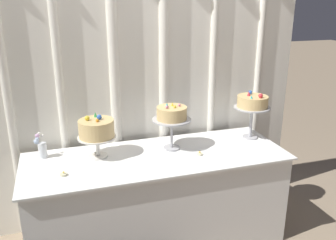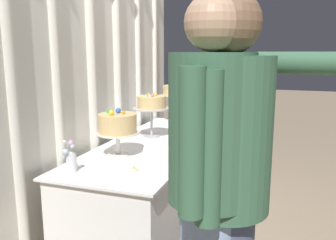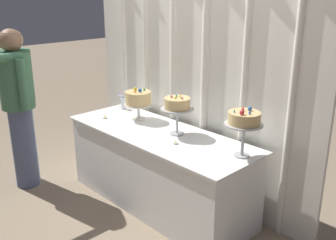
# 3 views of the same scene
# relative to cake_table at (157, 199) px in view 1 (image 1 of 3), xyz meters

# --- Properties ---
(draped_curtain) EXTENTS (2.83, 0.15, 2.64)m
(draped_curtain) POSITION_rel_cake_table_xyz_m (-0.01, 0.45, 1.00)
(draped_curtain) COLOR white
(draped_curtain) RESTS_ON ground_plane
(cake_table) EXTENTS (2.01, 0.73, 0.76)m
(cake_table) POSITION_rel_cake_table_xyz_m (0.00, 0.00, 0.00)
(cake_table) COLOR white
(cake_table) RESTS_ON ground_plane
(cake_display_leftmost) EXTENTS (0.29, 0.29, 0.33)m
(cake_display_leftmost) POSITION_rel_cake_table_xyz_m (-0.43, 0.12, 0.60)
(cake_display_leftmost) COLOR silver
(cake_display_leftmost) RESTS_ON cake_table
(cake_display_center) EXTENTS (0.31, 0.31, 0.38)m
(cake_display_center) POSITION_rel_cake_table_xyz_m (0.15, 0.10, 0.66)
(cake_display_center) COLOR #B2B2B7
(cake_display_center) RESTS_ON cake_table
(cake_display_rightmost) EXTENTS (0.31, 0.31, 0.41)m
(cake_display_rightmost) POSITION_rel_cake_table_xyz_m (0.87, 0.12, 0.69)
(cake_display_rightmost) COLOR #B2B2B7
(cake_display_rightmost) RESTS_ON cake_table
(flower_vase) EXTENTS (0.09, 0.09, 0.20)m
(flower_vase) POSITION_rel_cake_table_xyz_m (-0.84, 0.23, 0.46)
(flower_vase) COLOR silver
(flower_vase) RESTS_ON cake_table
(tealight_far_left) EXTENTS (0.05, 0.05, 0.03)m
(tealight_far_left) POSITION_rel_cake_table_xyz_m (-0.70, -0.12, 0.39)
(tealight_far_left) COLOR beige
(tealight_far_left) RESTS_ON cake_table
(tealight_near_left) EXTENTS (0.05, 0.05, 0.03)m
(tealight_near_left) POSITION_rel_cake_table_xyz_m (0.32, -0.09, 0.39)
(tealight_near_left) COLOR beige
(tealight_near_left) RESTS_ON cake_table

